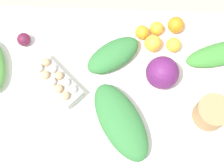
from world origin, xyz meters
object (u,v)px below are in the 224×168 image
Objects in this scene: cabbage_purple at (162,73)px; greens_bunch_dandelion at (121,121)px; orange_0 at (157,28)px; egg_carton at (57,81)px; orange_3 at (142,32)px; paper_bag at (211,113)px; greens_bunch_scallion at (113,55)px; orange_2 at (153,43)px; beet_root at (24,39)px; orange_1 at (176,25)px; greens_bunch_chard at (224,53)px; orange_4 at (174,45)px.

greens_bunch_dandelion is at bearing -128.72° from cabbage_purple.
orange_0 is at bearing 71.24° from greens_bunch_dandelion.
egg_carton is 3.76× the size of orange_3.
greens_bunch_scallion is at bearing 148.66° from paper_bag.
greens_bunch_dandelion is at bearing -110.03° from orange_2.
paper_bag is 0.39m from greens_bunch_dandelion.
greens_bunch_scallion is at bearing -159.03° from orange_2.
egg_carton is 0.27m from beet_root.
greens_bunch_dandelion is 4.59× the size of orange_2.
orange_2 is (-0.02, -0.08, 0.01)m from orange_0.
egg_carton is 3.21× the size of orange_1.
cabbage_purple is at bearing -105.48° from orange_1.
paper_bag reaches higher than greens_bunch_scallion.
cabbage_purple is 2.32× the size of beet_root.
cabbage_purple reaches higher than greens_bunch_scallion.
orange_3 is at bearing 111.30° from cabbage_purple.
orange_2 is (0.14, 0.38, -0.01)m from greens_bunch_dandelion.
orange_3 is at bearing -164.89° from orange_1.
egg_carton reaches higher than greens_bunch_chard.
orange_4 is (0.24, 0.38, -0.01)m from greens_bunch_dandelion.
egg_carton is 0.69× the size of greens_bunch_dandelion.
orange_2 reaches higher than orange_0.
orange_2 reaches higher than beet_root.
beet_root is 0.91× the size of orange_4.
cabbage_purple is 2.22× the size of orange_0.
egg_carton is at bearing -154.26° from orange_2.
orange_3 is (0.56, 0.06, 0.00)m from beet_root.
greens_bunch_dandelion reaches higher than orange_0.
greens_bunch_dandelion reaches higher than beet_root.
greens_bunch_chard is 5.77× the size of beet_root.
orange_2 is at bearing -50.42° from orange_3.
greens_bunch_dandelion is 0.45m from orange_4.
greens_bunch_scallion is (-0.43, 0.26, -0.01)m from paper_bag.
egg_carton is at bearing 169.71° from paper_bag.
greens_bunch_scallion is (0.25, 0.14, 0.00)m from egg_carton.
paper_bag is 0.31m from greens_bunch_chard.
greens_bunch_chard is at bearing 3.78° from greens_bunch_scallion.
paper_bag is at bearing -52.93° from orange_3.
beet_root is 0.94× the size of orange_3.
orange_3 is at bearing 129.58° from orange_2.
orange_0 is at bearing 158.55° from greens_bunch_chard.
orange_4 is at bearing 69.22° from cabbage_purple.
cabbage_purple is 1.86× the size of orange_1.
beet_root is 0.61m from orange_2.
orange_2 is at bearing 179.07° from orange_4.
orange_1 reaches higher than beet_root.
beet_root is at bearing -5.70° from egg_carton.
beet_root is (-0.85, 0.33, -0.02)m from paper_bag.
egg_carton is 1.81× the size of paper_bag.
greens_bunch_dandelion is (-0.47, -0.34, 0.01)m from greens_bunch_chard.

